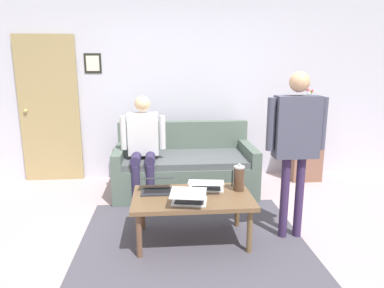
% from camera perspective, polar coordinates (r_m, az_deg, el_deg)
% --- Properties ---
extents(ground_plane, '(7.68, 7.68, 0.00)m').
position_cam_1_polar(ground_plane, '(3.43, 1.71, -16.17)').
color(ground_plane, '#B89EA5').
extents(area_rug, '(2.14, 2.07, 0.01)m').
position_cam_1_polar(area_rug, '(3.44, 0.23, -16.01)').
color(area_rug, '#4B4753').
rests_on(area_rug, ground_plane).
extents(back_wall, '(7.04, 0.11, 2.70)m').
position_cam_1_polar(back_wall, '(5.20, -0.94, 9.47)').
color(back_wall, silver).
rests_on(back_wall, ground_plane).
extents(interior_door, '(0.82, 0.09, 2.05)m').
position_cam_1_polar(interior_door, '(5.37, -22.09, 5.15)').
color(interior_door, tan).
rests_on(interior_door, ground_plane).
extents(couch, '(1.79, 0.93, 0.88)m').
position_cam_1_polar(couch, '(4.68, -1.16, -3.97)').
color(couch, '#55655B').
rests_on(couch, ground_plane).
extents(coffee_table, '(1.12, 0.67, 0.46)m').
position_cam_1_polar(coffee_table, '(3.35, 0.08, -9.14)').
color(coffee_table, brown).
rests_on(coffee_table, ground_plane).
extents(laptop_left, '(0.38, 0.36, 0.12)m').
position_cam_1_polar(laptop_left, '(3.46, 2.29, -6.84)').
color(laptop_left, silver).
rests_on(laptop_left, coffee_table).
extents(laptop_center, '(0.31, 0.30, 0.15)m').
position_cam_1_polar(laptop_center, '(3.45, -5.63, -6.92)').
color(laptop_center, '#28282D').
rests_on(laptop_center, coffee_table).
extents(laptop_right, '(0.36, 0.38, 0.14)m').
position_cam_1_polar(laptop_right, '(3.14, -0.49, -8.83)').
color(laptop_right, silver).
rests_on(laptop_right, coffee_table).
extents(french_press, '(0.13, 0.11, 0.27)m').
position_cam_1_polar(french_press, '(3.46, 7.60, -5.51)').
color(french_press, '#4C3323').
rests_on(french_press, coffee_table).
extents(side_shelf, '(0.42, 0.32, 0.87)m').
position_cam_1_polar(side_shelf, '(5.35, 17.88, -0.97)').
color(side_shelf, '#855947').
rests_on(side_shelf, ground_plane).
extents(flower_vase, '(0.11, 0.11, 0.46)m').
position_cam_1_polar(flower_vase, '(5.25, 18.32, 5.27)').
color(flower_vase, '#3D5477').
rests_on(flower_vase, side_shelf).
extents(person_standing, '(0.56, 0.19, 1.60)m').
position_cam_1_polar(person_standing, '(3.39, 16.49, 1.46)').
color(person_standing, '#37264E').
rests_on(person_standing, ground_plane).
extents(person_seated, '(0.55, 0.51, 1.28)m').
position_cam_1_polar(person_seated, '(4.35, -7.91, 0.37)').
color(person_seated, '#30284B').
rests_on(person_seated, ground_plane).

